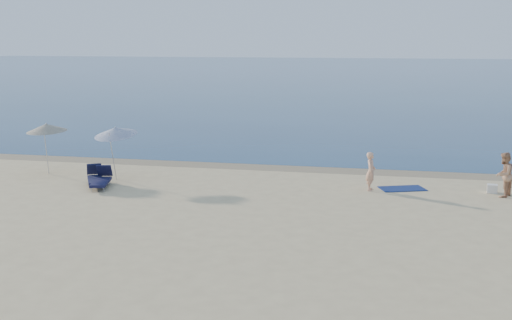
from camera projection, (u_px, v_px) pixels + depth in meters
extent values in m
cube|color=#0D2C4F|center=(378.00, 74.00, 107.18)|extent=(240.00, 160.00, 0.01)
cube|color=#847254|center=(337.00, 170.00, 29.75)|extent=(240.00, 1.60, 0.00)
imported|color=#DF9F7D|center=(371.00, 171.00, 25.74)|extent=(0.40, 0.59, 1.56)
imported|color=tan|center=(504.00, 175.00, 24.68)|extent=(0.99, 1.06, 1.74)
cube|color=#0F1D4E|center=(402.00, 189.00, 26.09)|extent=(2.02, 1.56, 0.03)
cube|color=silver|center=(492.00, 189.00, 25.43)|extent=(0.43, 0.38, 0.33)
cylinder|color=silver|center=(113.00, 157.00, 27.51)|extent=(0.14, 0.40, 2.13)
cone|color=white|center=(115.00, 131.00, 27.66)|extent=(2.27, 2.29, 0.64)
sphere|color=silver|center=(115.00, 127.00, 27.62)|extent=(0.06, 0.06, 0.06)
cylinder|color=silver|center=(46.00, 152.00, 28.74)|extent=(0.10, 0.18, 2.15)
cone|color=beige|center=(46.00, 128.00, 28.67)|extent=(2.33, 2.34, 0.45)
sphere|color=silver|center=(46.00, 123.00, 28.63)|extent=(0.06, 0.06, 0.06)
cube|color=#131635|center=(95.00, 180.00, 26.64)|extent=(1.31, 1.73, 0.11)
cube|color=#131635|center=(94.00, 169.00, 27.35)|extent=(0.72, 0.64, 0.53)
cylinder|color=#A5A5AD|center=(101.00, 182.00, 26.73)|extent=(0.03, 0.03, 0.24)
cube|color=#131435|center=(101.00, 182.00, 26.23)|extent=(1.00, 1.76, 0.11)
cube|color=#131435|center=(104.00, 171.00, 26.99)|extent=(0.69, 0.54, 0.54)
cylinder|color=#A5A5AD|center=(107.00, 185.00, 26.26)|extent=(0.03, 0.03, 0.24)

